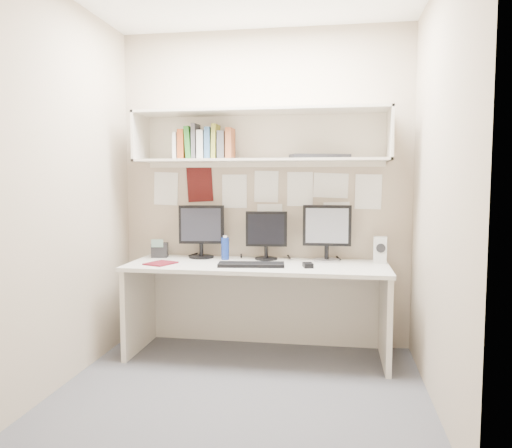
% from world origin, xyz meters
% --- Properties ---
extents(floor, '(2.40, 2.00, 0.01)m').
position_xyz_m(floor, '(0.00, 0.00, 0.00)').
color(floor, '#48484D').
rests_on(floor, ground).
extents(wall_back, '(2.40, 0.02, 2.60)m').
position_xyz_m(wall_back, '(0.00, 1.00, 1.30)').
color(wall_back, tan).
rests_on(wall_back, ground).
extents(wall_front, '(2.40, 0.02, 2.60)m').
position_xyz_m(wall_front, '(0.00, -1.00, 1.30)').
color(wall_front, tan).
rests_on(wall_front, ground).
extents(wall_left, '(0.02, 2.00, 2.60)m').
position_xyz_m(wall_left, '(-1.20, 0.00, 1.30)').
color(wall_left, tan).
rests_on(wall_left, ground).
extents(wall_right, '(0.02, 2.00, 2.60)m').
position_xyz_m(wall_right, '(1.20, 0.00, 1.30)').
color(wall_right, tan).
rests_on(wall_right, ground).
extents(desk, '(2.00, 0.70, 0.73)m').
position_xyz_m(desk, '(0.00, 0.65, 0.37)').
color(desk, beige).
rests_on(desk, floor).
extents(overhead_hutch, '(2.00, 0.38, 0.40)m').
position_xyz_m(overhead_hutch, '(0.00, 0.86, 1.72)').
color(overhead_hutch, beige).
rests_on(overhead_hutch, wall_back).
extents(pinned_papers, '(1.92, 0.01, 0.48)m').
position_xyz_m(pinned_papers, '(0.00, 0.99, 1.25)').
color(pinned_papers, white).
rests_on(pinned_papers, wall_back).
extents(monitor_left, '(0.38, 0.21, 0.44)m').
position_xyz_m(monitor_left, '(-0.50, 0.87, 0.97)').
color(monitor_left, black).
rests_on(monitor_left, desk).
extents(monitor_center, '(0.34, 0.18, 0.39)m').
position_xyz_m(monitor_center, '(0.04, 0.87, 0.95)').
color(monitor_center, black).
rests_on(monitor_center, desk).
extents(monitor_right, '(0.38, 0.21, 0.45)m').
position_xyz_m(monitor_right, '(0.53, 0.87, 0.97)').
color(monitor_right, '#A5A5AA').
rests_on(monitor_right, desk).
extents(keyboard, '(0.51, 0.23, 0.02)m').
position_xyz_m(keyboard, '(-0.03, 0.52, 0.74)').
color(keyboard, black).
rests_on(keyboard, desk).
extents(mouse, '(0.09, 0.12, 0.03)m').
position_xyz_m(mouse, '(0.39, 0.54, 0.75)').
color(mouse, black).
rests_on(mouse, desk).
extents(speaker, '(0.11, 0.11, 0.20)m').
position_xyz_m(speaker, '(0.94, 0.85, 0.83)').
color(speaker, '#B6B7B2').
rests_on(speaker, desk).
extents(blue_bottle, '(0.06, 0.06, 0.20)m').
position_xyz_m(blue_bottle, '(-0.29, 0.80, 0.82)').
color(blue_bottle, navy).
rests_on(blue_bottle, desk).
extents(maroon_notebook, '(0.24, 0.27, 0.01)m').
position_xyz_m(maroon_notebook, '(-0.73, 0.51, 0.74)').
color(maroon_notebook, '#560E18').
rests_on(maroon_notebook, desk).
extents(desk_phone, '(0.15, 0.14, 0.16)m').
position_xyz_m(desk_phone, '(-0.86, 0.84, 0.79)').
color(desk_phone, black).
rests_on(desk_phone, desk).
extents(book_stack, '(0.48, 0.17, 0.28)m').
position_xyz_m(book_stack, '(-0.46, 0.82, 1.66)').
color(book_stack, silver).
rests_on(book_stack, overhead_hutch).
extents(hutch_tray, '(0.48, 0.31, 0.03)m').
position_xyz_m(hutch_tray, '(0.46, 0.81, 1.56)').
color(hutch_tray, black).
rests_on(hutch_tray, overhead_hutch).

